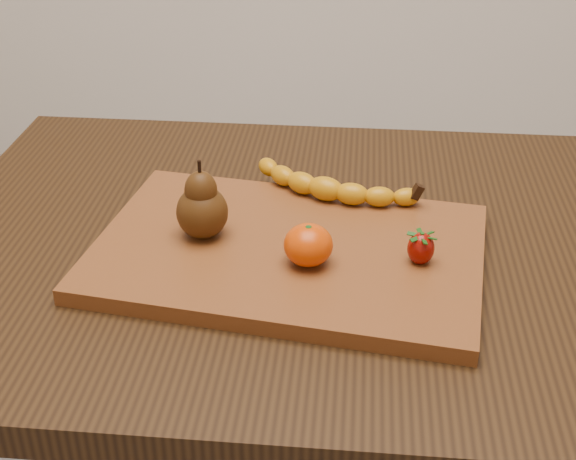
# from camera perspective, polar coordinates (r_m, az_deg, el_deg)

# --- Properties ---
(table) EXTENTS (1.00, 0.70, 0.76)m
(table) POSITION_cam_1_polar(r_m,az_deg,el_deg) (1.05, 2.69, -5.22)
(table) COLOR black
(table) RESTS_ON ground
(cutting_board) EXTENTS (0.49, 0.36, 0.02)m
(cutting_board) POSITION_cam_1_polar(r_m,az_deg,el_deg) (0.95, -0.00, -1.56)
(cutting_board) COLOR brown
(cutting_board) RESTS_ON table
(banana) EXTENTS (0.20, 0.12, 0.03)m
(banana) POSITION_cam_1_polar(r_m,az_deg,el_deg) (1.03, 2.69, 2.95)
(banana) COLOR orange
(banana) RESTS_ON cutting_board
(pear) EXTENTS (0.07, 0.07, 0.10)m
(pear) POSITION_cam_1_polar(r_m,az_deg,el_deg) (0.94, -6.18, 2.19)
(pear) COLOR #42240A
(pear) RESTS_ON cutting_board
(mandarin) EXTENTS (0.06, 0.06, 0.05)m
(mandarin) POSITION_cam_1_polar(r_m,az_deg,el_deg) (0.90, 1.45, -1.07)
(mandarin) COLOR #D33E02
(mandarin) RESTS_ON cutting_board
(strawberry) EXTENTS (0.04, 0.04, 0.04)m
(strawberry) POSITION_cam_1_polar(r_m,az_deg,el_deg) (0.91, 9.43, -1.21)
(strawberry) COLOR #840A03
(strawberry) RESTS_ON cutting_board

